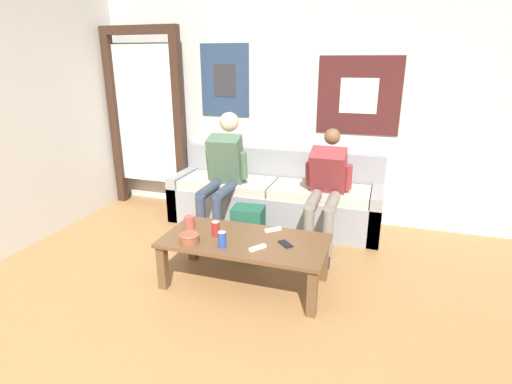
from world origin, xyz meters
TOP-DOWN VIEW (x-y plane):
  - wall_back at (0.00, 2.97)m, footprint 10.00×0.07m
  - door_frame at (-1.72, 2.75)m, footprint 1.00×0.10m
  - couch at (-0.06, 2.62)m, footprint 2.33×0.70m
  - coffee_table at (0.07, 1.27)m, footprint 1.33×0.64m
  - person_seated_adult at (-0.53, 2.28)m, footprint 0.47×0.89m
  - person_seated_teen at (0.56, 2.28)m, footprint 0.47×0.91m
  - backpack at (-0.13, 1.91)m, footprint 0.32×0.29m
  - ceramic_bowl at (-0.32, 1.07)m, footprint 0.16×0.16m
  - pillar_candle at (-0.45, 1.34)m, footprint 0.09×0.09m
  - drink_can_blue at (-0.05, 1.09)m, footprint 0.07×0.07m
  - drink_can_red at (-0.18, 1.26)m, footprint 0.07×0.07m
  - game_controller_near_left at (0.22, 1.14)m, footprint 0.11×0.14m
  - game_controller_near_right at (0.24, 1.50)m, footprint 0.13×0.12m
  - cell_phone at (0.40, 1.28)m, footprint 0.14×0.14m

SIDE VIEW (x-z plane):
  - backpack at x=-0.13m, z-range -0.01..0.41m
  - couch at x=-0.06m, z-range -0.12..0.68m
  - coffee_table at x=0.07m, z-range 0.14..0.55m
  - cell_phone at x=0.40m, z-range 0.40..0.42m
  - game_controller_near_left at x=0.22m, z-range 0.40..0.43m
  - game_controller_near_right at x=0.24m, z-range 0.40..0.43m
  - ceramic_bowl at x=-0.32m, z-range 0.41..0.49m
  - pillar_candle at x=-0.45m, z-range 0.40..0.52m
  - drink_can_blue at x=-0.05m, z-range 0.40..0.53m
  - drink_can_red at x=-0.18m, z-range 0.40..0.53m
  - person_seated_teen at x=0.56m, z-range 0.05..1.17m
  - person_seated_adult at x=-0.53m, z-range 0.05..1.31m
  - door_frame at x=-1.72m, z-range 0.12..2.27m
  - wall_back at x=0.00m, z-range 0.00..2.55m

